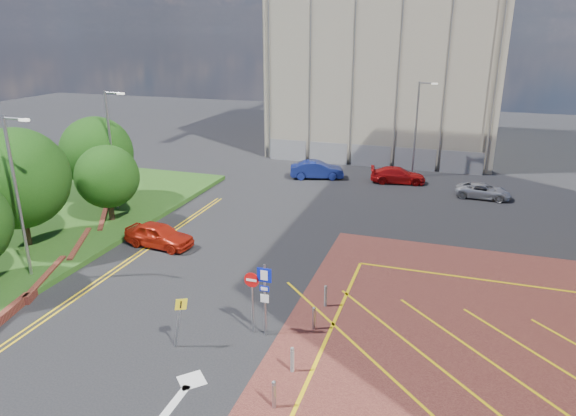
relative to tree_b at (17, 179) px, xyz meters
The scene contains 18 objects.
ground 16.83m from the tree_b, 17.88° to the right, with size 140.00×140.00×0.00m, color black.
grass_bed 4.89m from the tree_b, 158.20° to the left, with size 14.00×32.00×0.30m, color #274D18.
retaining_wall 6.24m from the tree_b, 39.04° to the right, with size 6.06×20.33×0.40m.
tree_b is the anchor object (origin of this frame).
tree_c 5.49m from the tree_b, 68.20° to the left, with size 4.00×4.00×4.90m.
tree_d 8.07m from the tree_b, 97.13° to the left, with size 5.00×5.00×6.08m.
lamp_left_near 4.32m from the tree_b, 44.25° to the right, with size 1.53×0.16×8.00m.
lamp_left_far 7.10m from the tree_b, 81.23° to the left, with size 1.53×0.16×8.00m.
lamp_back 30.21m from the tree_b, 49.59° to the left, with size 1.53×0.16×8.00m.
sign_cluster 16.46m from the tree_b, 14.26° to the right, with size 1.17×0.12×3.20m.
warning_sign 14.71m from the tree_b, 24.26° to the right, with size 0.66×0.40×2.25m.
bollard_row 19.38m from the tree_b, 20.53° to the right, with size 0.14×11.14×0.90m.
construction_building 38.87m from the tree_b, 66.11° to the left, with size 21.20×19.20×22.00m, color #A59887.
construction_fence 30.13m from the tree_b, 56.58° to the left, with size 21.60×0.06×2.00m, color gray.
car_red_left 8.21m from the tree_b, 21.58° to the left, with size 1.67×4.15×1.41m, color #B7210F.
car_blue_back 23.23m from the tree_b, 58.98° to the left, with size 1.57×4.49×1.48m, color navy.
car_red_back 27.83m from the tree_b, 47.77° to the left, with size 1.81×4.46×1.30m, color red.
car_silver_back 31.28m from the tree_b, 36.05° to the left, with size 1.84×3.99×1.11m, color #B2B4BA.
Camera 1 is at (7.10, -16.19, 11.95)m, focal length 32.00 mm.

